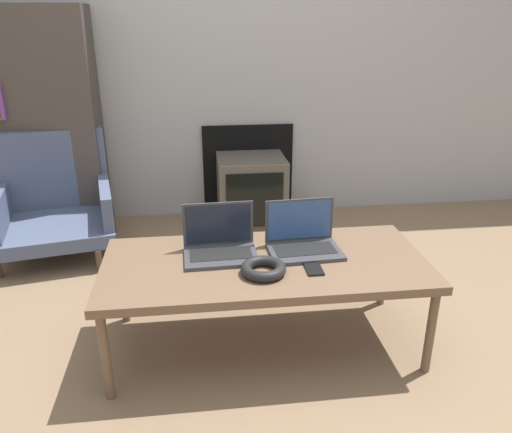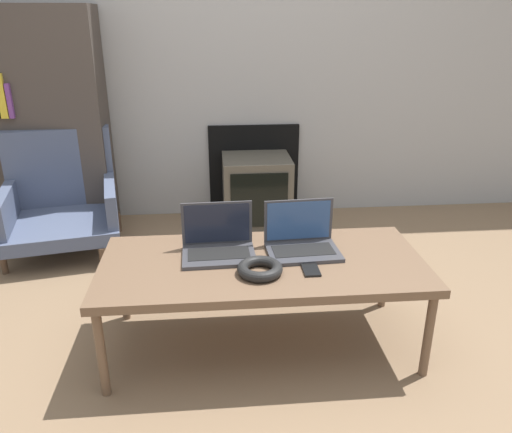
{
  "view_description": "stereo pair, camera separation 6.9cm",
  "coord_description": "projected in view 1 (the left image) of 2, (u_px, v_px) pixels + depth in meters",
  "views": [
    {
      "loc": [
        -0.26,
        -1.66,
        1.34
      ],
      "look_at": [
        0.0,
        0.45,
        0.48
      ],
      "focal_mm": 35.0,
      "sensor_mm": 36.0,
      "label": 1
    },
    {
      "loc": [
        -0.19,
        -1.67,
        1.34
      ],
      "look_at": [
        0.0,
        0.45,
        0.48
      ],
      "focal_mm": 35.0,
      "sensor_mm": 36.0,
      "label": 2
    }
  ],
  "objects": [
    {
      "name": "ground_plane",
      "position": [
        269.0,
        365.0,
        2.06
      ],
      "size": [
        14.0,
        14.0,
        0.0
      ],
      "primitive_type": "plane",
      "color": "#7A6047"
    },
    {
      "name": "wall_back",
      "position": [
        231.0,
        24.0,
        3.22
      ],
      "size": [
        7.0,
        0.08,
        2.6
      ],
      "color": "#999999",
      "rests_on": "ground_plane"
    },
    {
      "name": "table",
      "position": [
        265.0,
        268.0,
        2.06
      ],
      "size": [
        1.33,
        0.6,
        0.41
      ],
      "color": "brown",
      "rests_on": "ground_plane"
    },
    {
      "name": "laptop_left",
      "position": [
        220.0,
        244.0,
        2.09
      ],
      "size": [
        0.31,
        0.22,
        0.21
      ],
      "rotation": [
        0.0,
        0.0,
        0.03
      ],
      "color": "#38383D",
      "rests_on": "table"
    },
    {
      "name": "laptop_right",
      "position": [
        303.0,
        240.0,
        2.13
      ],
      "size": [
        0.31,
        0.23,
        0.21
      ],
      "rotation": [
        0.0,
        0.0,
        0.05
      ],
      "color": "#38383D",
      "rests_on": "table"
    },
    {
      "name": "headphones",
      "position": [
        263.0,
        269.0,
        1.94
      ],
      "size": [
        0.18,
        0.18,
        0.04
      ],
      "color": "black",
      "rests_on": "table"
    },
    {
      "name": "phone",
      "position": [
        313.0,
        268.0,
        1.98
      ],
      "size": [
        0.06,
        0.12,
        0.01
      ],
      "color": "black",
      "rests_on": "table"
    },
    {
      "name": "tv",
      "position": [
        251.0,
        191.0,
        3.39
      ],
      "size": [
        0.45,
        0.4,
        0.47
      ],
      "color": "#4C473D",
      "rests_on": "ground_plane"
    },
    {
      "name": "armchair",
      "position": [
        55.0,
        200.0,
        3.01
      ],
      "size": [
        0.75,
        0.75,
        0.7
      ],
      "rotation": [
        0.0,
        0.0,
        0.19
      ],
      "color": "#47516B",
      "rests_on": "ground_plane"
    },
    {
      "name": "bookshelf",
      "position": [
        32.0,
        126.0,
        3.11
      ],
      "size": [
        0.81,
        0.32,
        1.41
      ],
      "color": "#3F3833",
      "rests_on": "ground_plane"
    }
  ]
}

